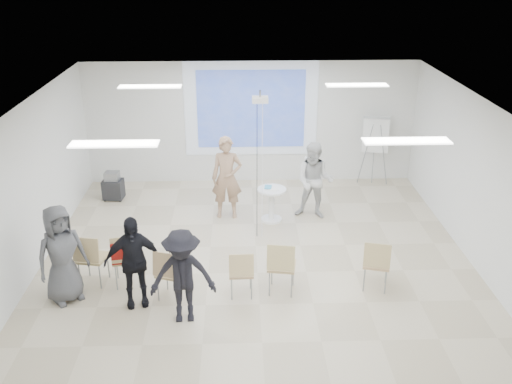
{
  "coord_description": "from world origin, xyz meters",
  "views": [
    {
      "loc": [
        -0.32,
        -8.91,
        5.4
      ],
      "look_at": [
        0.0,
        0.8,
        1.25
      ],
      "focal_mm": 40.0,
      "sensor_mm": 36.0,
      "label": 1
    }
  ],
  "objects_px": {
    "chair_left_mid": "(126,256)",
    "laptop": "(172,270)",
    "player_left": "(227,172)",
    "pedestal_table": "(272,202)",
    "chair_right_far": "(377,261)",
    "audience_mid": "(182,270)",
    "av_cart": "(113,187)",
    "audience_outer": "(61,249)",
    "player_right": "(315,177)",
    "audience_left": "(132,255)",
    "chair_center": "(241,270)",
    "chair_right_inner": "(281,264)",
    "chair_far_left": "(90,256)",
    "flipchart_easel": "(376,135)",
    "chair_left_inner": "(169,271)"
  },
  "relations": [
    {
      "from": "chair_left_mid",
      "to": "laptop",
      "type": "height_order",
      "value": "chair_left_mid"
    },
    {
      "from": "player_left",
      "to": "laptop",
      "type": "xyz_separation_m",
      "value": [
        -0.88,
        -3.11,
        -0.52
      ]
    },
    {
      "from": "pedestal_table",
      "to": "laptop",
      "type": "xyz_separation_m",
      "value": [
        -1.83,
        -2.86,
        0.08
      ]
    },
    {
      "from": "chair_right_far",
      "to": "laptop",
      "type": "distance_m",
      "value": 3.44
    },
    {
      "from": "audience_mid",
      "to": "av_cart",
      "type": "bearing_deg",
      "value": 109.57
    },
    {
      "from": "laptop",
      "to": "audience_outer",
      "type": "bearing_deg",
      "value": 18.7
    },
    {
      "from": "laptop",
      "to": "audience_mid",
      "type": "distance_m",
      "value": 0.81
    },
    {
      "from": "player_right",
      "to": "audience_left",
      "type": "xyz_separation_m",
      "value": [
        -3.33,
        -3.21,
        -0.03
      ]
    },
    {
      "from": "player_left",
      "to": "chair_center",
      "type": "height_order",
      "value": "player_left"
    },
    {
      "from": "chair_right_inner",
      "to": "chair_right_far",
      "type": "xyz_separation_m",
      "value": [
        1.61,
        0.06,
        -0.02
      ]
    },
    {
      "from": "chair_right_far",
      "to": "audience_outer",
      "type": "bearing_deg",
      "value": -163.89
    },
    {
      "from": "player_right",
      "to": "av_cart",
      "type": "height_order",
      "value": "player_right"
    },
    {
      "from": "player_right",
      "to": "chair_center",
      "type": "bearing_deg",
      "value": -101.86
    },
    {
      "from": "chair_far_left",
      "to": "pedestal_table",
      "type": "bearing_deg",
      "value": 47.45
    },
    {
      "from": "chair_center",
      "to": "flipchart_easel",
      "type": "height_order",
      "value": "flipchart_easel"
    },
    {
      "from": "player_left",
      "to": "chair_far_left",
      "type": "distance_m",
      "value": 3.59
    },
    {
      "from": "chair_left_mid",
      "to": "audience_outer",
      "type": "xyz_separation_m",
      "value": [
        -0.95,
        -0.37,
        0.36
      ]
    },
    {
      "from": "audience_mid",
      "to": "chair_left_mid",
      "type": "bearing_deg",
      "value": 132.71
    },
    {
      "from": "player_left",
      "to": "chair_center",
      "type": "xyz_separation_m",
      "value": [
        0.27,
        -3.17,
        -0.51
      ]
    },
    {
      "from": "chair_far_left",
      "to": "audience_left",
      "type": "relative_size",
      "value": 0.54
    },
    {
      "from": "chair_left_mid",
      "to": "audience_mid",
      "type": "bearing_deg",
      "value": -52.72
    },
    {
      "from": "laptop",
      "to": "audience_outer",
      "type": "height_order",
      "value": "audience_outer"
    },
    {
      "from": "chair_left_mid",
      "to": "laptop",
      "type": "xyz_separation_m",
      "value": [
        0.81,
        -0.35,
        -0.09
      ]
    },
    {
      "from": "audience_outer",
      "to": "av_cart",
      "type": "height_order",
      "value": "audience_outer"
    },
    {
      "from": "chair_left_inner",
      "to": "laptop",
      "type": "xyz_separation_m",
      "value": [
        0.03,
        0.1,
        -0.05
      ]
    },
    {
      "from": "audience_outer",
      "to": "chair_center",
      "type": "bearing_deg",
      "value": -39.55
    },
    {
      "from": "chair_right_far",
      "to": "flipchart_easel",
      "type": "xyz_separation_m",
      "value": [
        1.02,
        4.79,
        0.7
      ]
    },
    {
      "from": "chair_left_inner",
      "to": "audience_mid",
      "type": "bearing_deg",
      "value": -45.67
    },
    {
      "from": "player_left",
      "to": "chair_right_far",
      "type": "relative_size",
      "value": 2.16
    },
    {
      "from": "player_right",
      "to": "audience_outer",
      "type": "relative_size",
      "value": 0.99
    },
    {
      "from": "chair_right_far",
      "to": "chair_center",
      "type": "bearing_deg",
      "value": -161.44
    },
    {
      "from": "chair_left_mid",
      "to": "av_cart",
      "type": "xyz_separation_m",
      "value": [
        -0.99,
        3.77,
        -0.28
      ]
    },
    {
      "from": "player_left",
      "to": "flipchart_easel",
      "type": "height_order",
      "value": "player_left"
    },
    {
      "from": "audience_outer",
      "to": "flipchart_easel",
      "type": "distance_m",
      "value": 7.91
    },
    {
      "from": "chair_right_inner",
      "to": "audience_outer",
      "type": "bearing_deg",
      "value": -169.81
    },
    {
      "from": "pedestal_table",
      "to": "flipchart_easel",
      "type": "xyz_separation_m",
      "value": [
        2.63,
        2.01,
        0.84
      ]
    },
    {
      "from": "pedestal_table",
      "to": "chair_left_inner",
      "type": "distance_m",
      "value": 3.49
    },
    {
      "from": "chair_left_inner",
      "to": "laptop",
      "type": "bearing_deg",
      "value": 93.55
    },
    {
      "from": "chair_far_left",
      "to": "chair_right_inner",
      "type": "relative_size",
      "value": 0.99
    },
    {
      "from": "player_right",
      "to": "audience_mid",
      "type": "bearing_deg",
      "value": -108.6
    },
    {
      "from": "chair_center",
      "to": "chair_right_far",
      "type": "relative_size",
      "value": 0.92
    },
    {
      "from": "chair_far_left",
      "to": "audience_mid",
      "type": "distance_m",
      "value": 2.01
    },
    {
      "from": "player_right",
      "to": "chair_right_inner",
      "type": "distance_m",
      "value": 3.16
    },
    {
      "from": "chair_right_far",
      "to": "flipchart_easel",
      "type": "height_order",
      "value": "flipchart_easel"
    },
    {
      "from": "audience_left",
      "to": "audience_outer",
      "type": "distance_m",
      "value": 1.19
    },
    {
      "from": "chair_left_mid",
      "to": "player_right",
      "type": "bearing_deg",
      "value": 27.79
    },
    {
      "from": "chair_left_mid",
      "to": "chair_right_far",
      "type": "relative_size",
      "value": 1.06
    },
    {
      "from": "audience_left",
      "to": "av_cart",
      "type": "height_order",
      "value": "audience_left"
    },
    {
      "from": "player_right",
      "to": "laptop",
      "type": "distance_m",
      "value": 4.11
    },
    {
      "from": "audience_left",
      "to": "av_cart",
      "type": "relative_size",
      "value": 2.67
    }
  ]
}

